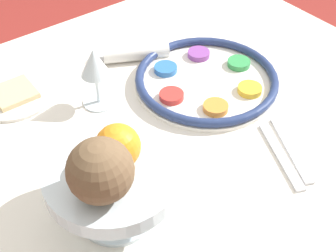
{
  "coord_description": "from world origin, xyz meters",
  "views": [
    {
      "loc": [
        0.5,
        0.61,
        1.38
      ],
      "look_at": [
        0.08,
        0.06,
        0.74
      ],
      "focal_mm": 50.0,
      "sensor_mm": 36.0,
      "label": 1
    }
  ],
  "objects_px": {
    "orange_fruit": "(118,146)",
    "coconut": "(100,171)",
    "seder_plate": "(207,79)",
    "fruit_stand": "(113,180)",
    "wine_glass": "(95,66)",
    "napkin_roll": "(136,52)",
    "bread_plate": "(14,95)"
  },
  "relations": [
    {
      "from": "orange_fruit",
      "to": "bread_plate",
      "type": "relative_size",
      "value": 0.42
    },
    {
      "from": "coconut",
      "to": "bread_plate",
      "type": "height_order",
      "value": "coconut"
    },
    {
      "from": "wine_glass",
      "to": "napkin_roll",
      "type": "height_order",
      "value": "wine_glass"
    },
    {
      "from": "coconut",
      "to": "napkin_roll",
      "type": "distance_m",
      "value": 0.55
    },
    {
      "from": "orange_fruit",
      "to": "coconut",
      "type": "distance_m",
      "value": 0.07
    },
    {
      "from": "orange_fruit",
      "to": "napkin_roll",
      "type": "relative_size",
      "value": 0.45
    },
    {
      "from": "wine_glass",
      "to": "fruit_stand",
      "type": "height_order",
      "value": "wine_glass"
    },
    {
      "from": "bread_plate",
      "to": "napkin_roll",
      "type": "distance_m",
      "value": 0.31
    },
    {
      "from": "seder_plate",
      "to": "wine_glass",
      "type": "height_order",
      "value": "wine_glass"
    },
    {
      "from": "fruit_stand",
      "to": "napkin_roll",
      "type": "xyz_separation_m",
      "value": [
        -0.3,
        -0.38,
        -0.07
      ]
    },
    {
      "from": "bread_plate",
      "to": "coconut",
      "type": "bearing_deg",
      "value": 86.46
    },
    {
      "from": "bread_plate",
      "to": "napkin_roll",
      "type": "xyz_separation_m",
      "value": [
        -0.31,
        0.04,
        0.01
      ]
    },
    {
      "from": "coconut",
      "to": "napkin_roll",
      "type": "bearing_deg",
      "value": -129.51
    },
    {
      "from": "seder_plate",
      "to": "wine_glass",
      "type": "distance_m",
      "value": 0.27
    },
    {
      "from": "seder_plate",
      "to": "orange_fruit",
      "type": "distance_m",
      "value": 0.42
    },
    {
      "from": "seder_plate",
      "to": "fruit_stand",
      "type": "distance_m",
      "value": 0.43
    },
    {
      "from": "seder_plate",
      "to": "fruit_stand",
      "type": "height_order",
      "value": "fruit_stand"
    },
    {
      "from": "fruit_stand",
      "to": "bread_plate",
      "type": "relative_size",
      "value": 1.29
    },
    {
      "from": "fruit_stand",
      "to": "coconut",
      "type": "height_order",
      "value": "coconut"
    },
    {
      "from": "bread_plate",
      "to": "orange_fruit",
      "type": "bearing_deg",
      "value": 93.65
    },
    {
      "from": "fruit_stand",
      "to": "coconut",
      "type": "bearing_deg",
      "value": 42.71
    },
    {
      "from": "wine_glass",
      "to": "napkin_roll",
      "type": "xyz_separation_m",
      "value": [
        -0.16,
        -0.09,
        -0.08
      ]
    },
    {
      "from": "wine_glass",
      "to": "coconut",
      "type": "distance_m",
      "value": 0.37
    },
    {
      "from": "fruit_stand",
      "to": "orange_fruit",
      "type": "distance_m",
      "value": 0.07
    },
    {
      "from": "wine_glass",
      "to": "fruit_stand",
      "type": "relative_size",
      "value": 0.62
    },
    {
      "from": "wine_glass",
      "to": "orange_fruit",
      "type": "height_order",
      "value": "orange_fruit"
    },
    {
      "from": "seder_plate",
      "to": "coconut",
      "type": "height_order",
      "value": "coconut"
    },
    {
      "from": "coconut",
      "to": "wine_glass",
      "type": "bearing_deg",
      "value": -118.41
    },
    {
      "from": "napkin_roll",
      "to": "orange_fruit",
      "type": "bearing_deg",
      "value": 52.61
    },
    {
      "from": "orange_fruit",
      "to": "napkin_roll",
      "type": "xyz_separation_m",
      "value": [
        -0.28,
        -0.37,
        -0.13
      ]
    },
    {
      "from": "orange_fruit",
      "to": "bread_plate",
      "type": "height_order",
      "value": "orange_fruit"
    },
    {
      "from": "wine_glass",
      "to": "coconut",
      "type": "bearing_deg",
      "value": 61.59
    }
  ]
}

